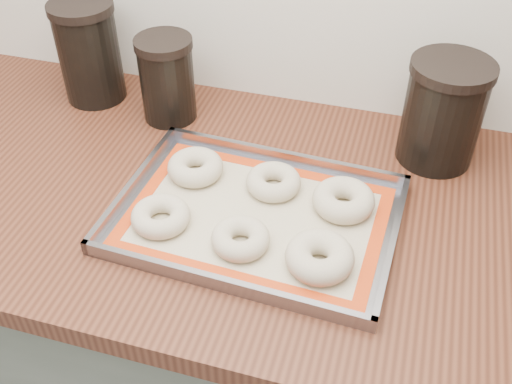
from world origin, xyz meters
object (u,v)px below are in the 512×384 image
(bagel_front_right, at_px, (320,257))
(bagel_front_left, at_px, (161,216))
(bagel_front_mid, at_px, (241,238))
(bagel_back_left, at_px, (195,167))
(canister_left, at_px, (89,52))
(canister_right, at_px, (443,112))
(canister_mid, at_px, (167,79))
(bagel_back_mid, at_px, (273,182))
(bagel_back_right, at_px, (343,200))
(baking_tray, at_px, (256,216))

(bagel_front_right, bearing_deg, bagel_front_left, 175.78)
(bagel_front_mid, xyz_separation_m, bagel_back_left, (-0.13, 0.15, 0.00))
(canister_left, xyz_separation_m, canister_right, (0.71, -0.02, -0.01))
(canister_mid, bearing_deg, bagel_back_left, -55.16)
(bagel_front_right, relative_size, canister_right, 0.54)
(bagel_back_mid, bearing_deg, bagel_back_right, -7.34)
(bagel_front_left, bearing_deg, bagel_front_right, -4.22)
(baking_tray, relative_size, bagel_back_right, 4.54)
(bagel_back_left, bearing_deg, bagel_front_left, -94.20)
(bagel_front_mid, relative_size, bagel_back_left, 0.93)
(baking_tray, bearing_deg, bagel_back_left, 150.54)
(baking_tray, distance_m, bagel_back_left, 0.16)
(bagel_front_left, distance_m, canister_left, 0.45)
(baking_tray, xyz_separation_m, bagel_front_right, (0.12, -0.08, 0.02))
(bagel_front_left, relative_size, bagel_front_right, 0.92)
(bagel_front_right, xyz_separation_m, canister_left, (-0.56, 0.35, 0.08))
(bagel_back_right, relative_size, canister_left, 0.50)
(bagel_front_left, bearing_deg, canister_mid, 109.68)
(bagel_front_mid, xyz_separation_m, canister_left, (-0.43, 0.35, 0.08))
(bagel_front_mid, relative_size, bagel_front_right, 0.88)
(baking_tray, bearing_deg, canister_right, 43.47)
(bagel_front_mid, height_order, canister_mid, canister_mid)
(bagel_front_left, xyz_separation_m, canister_right, (0.42, 0.32, 0.08))
(bagel_front_mid, relative_size, bagel_back_right, 0.89)
(bagel_front_right, relative_size, canister_left, 0.51)
(bagel_back_right, xyz_separation_m, canister_left, (-0.57, 0.21, 0.08))
(bagel_back_left, height_order, bagel_back_mid, bagel_back_left)
(bagel_front_left, distance_m, bagel_front_mid, 0.14)
(bagel_back_mid, xyz_separation_m, canister_right, (0.26, 0.18, 0.08))
(bagel_back_left, relative_size, canister_left, 0.48)
(bagel_front_right, bearing_deg, canister_mid, 139.20)
(bagel_back_left, bearing_deg, bagel_front_mid, -48.36)
(bagel_front_left, relative_size, canister_mid, 0.56)
(baking_tray, distance_m, bagel_back_right, 0.15)
(bagel_front_mid, distance_m, canister_left, 0.56)
(bagel_front_right, height_order, canister_right, canister_right)
(bagel_front_left, relative_size, canister_left, 0.47)
(bagel_back_mid, bearing_deg, baking_tray, -96.78)
(bagel_front_mid, height_order, bagel_back_right, bagel_back_right)
(canister_left, distance_m, canister_mid, 0.18)
(bagel_front_right, distance_m, bagel_back_right, 0.14)
(bagel_front_mid, relative_size, bagel_back_mid, 0.97)
(bagel_back_mid, relative_size, bagel_back_right, 0.91)
(bagel_front_mid, bearing_deg, bagel_front_left, 174.96)
(baking_tray, distance_m, canister_left, 0.52)
(baking_tray, relative_size, bagel_front_mid, 5.12)
(bagel_front_mid, relative_size, canister_right, 0.47)
(bagel_back_mid, bearing_deg, canister_mid, 147.14)
(bagel_front_left, distance_m, canister_right, 0.53)
(bagel_back_right, xyz_separation_m, canister_right, (0.14, 0.20, 0.07))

